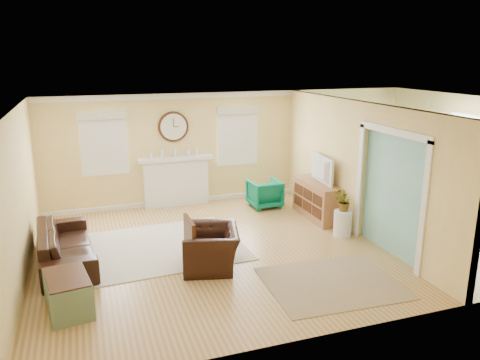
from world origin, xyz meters
name	(u,v)px	position (x,y,z in m)	size (l,w,h in m)	color
floor	(285,241)	(0.00, 0.00, 0.00)	(9.00, 9.00, 0.00)	olive
wall_back	(235,146)	(0.00, 3.00, 1.30)	(9.00, 0.02, 2.60)	#D7B96C
wall_front	(386,231)	(0.00, -3.00, 1.30)	(9.00, 0.02, 2.60)	#D7B96C
wall_left	(18,199)	(-4.50, 0.00, 1.30)	(0.02, 6.00, 2.60)	#D7B96C
wall_right	(479,158)	(4.50, 0.00, 1.30)	(0.02, 6.00, 2.60)	#D7B96C
ceiling	(288,104)	(0.00, 0.00, 2.60)	(9.00, 6.00, 0.02)	white
partition	(350,163)	(1.51, 0.28, 1.36)	(0.17, 6.00, 2.60)	#D7B96C
fireplace	(176,180)	(-1.50, 2.88, 0.60)	(1.70, 0.30, 1.17)	white
wall_clock	(173,127)	(-1.50, 2.97, 1.85)	(0.70, 0.07, 0.70)	#412213
window_left	(104,139)	(-3.05, 2.95, 1.66)	(1.05, 0.13, 1.42)	white
window_right	(238,132)	(0.05, 2.95, 1.66)	(1.05, 0.13, 1.42)	white
french_doors	(476,167)	(4.45, 0.00, 1.10)	(0.06, 1.70, 2.20)	white
pendant	(426,119)	(3.00, 0.00, 2.20)	(0.30, 0.30, 0.55)	gold
rug_cream	(165,246)	(-2.21, 0.48, 0.01)	(2.74, 2.38, 0.01)	beige
rug_jute	(332,283)	(-0.01, -1.80, 0.01)	(2.02, 1.65, 0.01)	#99805C
rug_grey	(426,223)	(3.20, -0.09, 0.01)	(2.21, 2.77, 0.01)	slate
sofa	(66,245)	(-3.91, 0.32, 0.32)	(2.18, 0.85, 0.64)	black
eames_chair	(211,248)	(-1.63, -0.62, 0.34)	(1.03, 0.90, 0.67)	black
green_chair	(265,193)	(0.42, 2.08, 0.32)	(0.69, 0.70, 0.64)	#09624F
trunk	(68,293)	(-3.86, -1.33, 0.26)	(0.68, 0.97, 0.52)	gray
credenza	(317,200)	(1.22, 1.01, 0.40)	(0.50, 1.46, 0.80)	#A4693A
tv	(318,169)	(1.20, 1.01, 1.09)	(0.99, 0.13, 0.57)	black
garden_stool	(342,223)	(1.18, -0.10, 0.25)	(0.34, 0.34, 0.51)	white
potted_plant	(344,201)	(1.18, -0.10, 0.70)	(0.35, 0.31, 0.39)	#337F33
dining_table	(427,210)	(3.20, -0.09, 0.29)	(1.67, 0.93, 0.59)	#412213
dining_chair_n	(398,186)	(3.25, 0.98, 0.54)	(0.42, 0.42, 0.92)	slate
dining_chair_s	(465,211)	(3.16, -1.13, 0.61)	(0.56, 0.56, 1.03)	slate
dining_chair_w	(401,200)	(2.50, -0.11, 0.59)	(0.53, 0.53, 1.00)	white
dining_chair_e	(450,195)	(3.83, -0.01, 0.54)	(0.46, 0.46, 0.92)	slate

